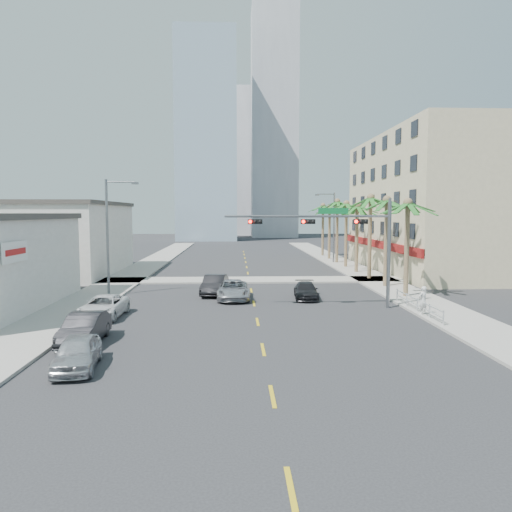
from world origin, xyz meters
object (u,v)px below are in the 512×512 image
Objects in this scene: car_parked_near at (77,353)px; car_parked_far at (104,307)px; traffic_signal_mast at (342,233)px; car_lane_right at (306,291)px; car_parked_mid at (84,328)px; pedestrian at (423,300)px; car_lane_left at (215,285)px; car_lane_center at (233,290)px.

car_parked_near is 10.34m from car_parked_far.
car_lane_right is at bearing 114.95° from traffic_signal_mast.
car_parked_far is 1.15× the size of car_lane_right.
car_parked_far is at bearing -171.22° from traffic_signal_mast.
pedestrian is at bearing 16.50° from car_parked_mid.
traffic_signal_mast reaches higher than car_parked_far.
car_lane_left is at bearing -62.58° from pedestrian.
car_parked_mid is (-0.94, 4.14, 0.05)m from car_parked_near.
car_lane_left is at bearing 121.42° from car_lane_center.
car_lane_right is (11.77, 16.46, -0.08)m from car_parked_near.
car_parked_far is at bearing -120.88° from car_lane_left.
car_lane_left is 1.11× the size of car_lane_right.
traffic_signal_mast reaches higher than car_lane_right.
traffic_signal_mast is 6.69m from pedestrian.
pedestrian is at bearing -42.77° from car_lane_right.
car_parked_mid is at bearing -131.84° from car_lane_right.
car_lane_center is 5.47m from car_lane_right.
car_parked_mid is 19.84m from pedestrian.
car_lane_left is at bearing 166.68° from car_lane_right.
car_parked_near is at bearing -78.80° from car_parked_far.
car_parked_far is 0.94× the size of car_lane_center.
pedestrian is at bearing -27.28° from car_lane_left.
traffic_signal_mast is at bearing -60.91° from pedestrian.
car_lane_left reaches higher than car_parked_near.
pedestrian is (18.10, 9.71, 0.33)m from car_parked_near.
pedestrian is at bearing 0.84° from car_parked_far.
car_parked_far is 19.71m from pedestrian.
car_parked_near is (-13.58, -12.56, -4.37)m from traffic_signal_mast.
car_parked_near reaches higher than car_parked_far.
car_lane_left is at bearing 68.36° from car_parked_near.
car_parked_mid reaches higher than car_lane_right.
traffic_signal_mast is at bearing -60.99° from car_lane_right.
car_lane_left is (6.45, 8.40, 0.10)m from car_parked_far.
car_lane_left reaches higher than car_lane_center.
pedestrian is (19.04, 5.57, 0.29)m from car_parked_mid.
traffic_signal_mast is 17.34m from car_parked_mid.
car_lane_left is 2.63m from car_lane_center.
pedestrian is (13.25, -8.91, 0.26)m from car_lane_left.
traffic_signal_mast reaches higher than car_parked_mid.
car_lane_center is (7.90, 6.21, 0.04)m from car_parked_far.
traffic_signal_mast is 19.01m from car_parked_near.
car_parked_near is 19.25m from car_lane_left.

